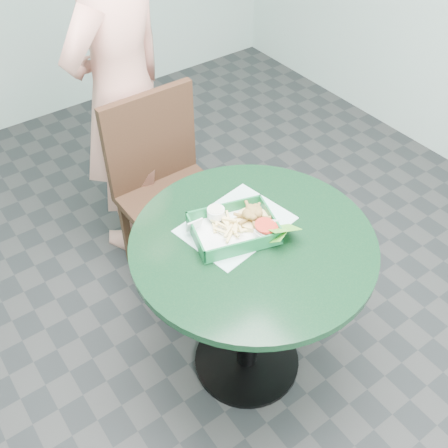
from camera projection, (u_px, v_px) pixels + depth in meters
floor at (247, 361)px, 2.35m from camera, size 4.00×5.00×0.02m
cafe_table at (251, 276)px, 1.95m from camera, size 0.87×0.87×0.75m
dining_chair at (166, 180)px, 2.44m from camera, size 0.46×0.46×0.93m
diner_person at (119, 71)px, 2.31m from camera, size 0.83×0.69×1.93m
placemat at (236, 229)px, 1.89m from camera, size 0.41×0.34×0.00m
food_basket at (234, 235)px, 1.84m from camera, size 0.29×0.21×0.06m
crab_sandwich at (248, 215)px, 1.87m from camera, size 0.12×0.12×0.07m
fries_pile at (225, 228)px, 1.84m from camera, size 0.13×0.14×0.04m
sauce_ramekin at (212, 220)px, 1.85m from camera, size 0.06×0.06×0.04m
garnish_cup at (269, 228)px, 1.83m from camera, size 0.13×0.13×0.05m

